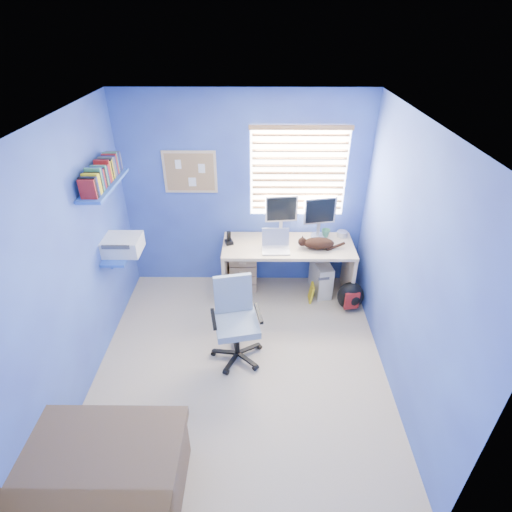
{
  "coord_description": "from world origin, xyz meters",
  "views": [
    {
      "loc": [
        0.18,
        -2.99,
        3.22
      ],
      "look_at": [
        0.15,
        0.65,
        0.95
      ],
      "focal_mm": 28.0,
      "sensor_mm": 36.0,
      "label": 1
    }
  ],
  "objects_px": {
    "tower_pc": "(321,277)",
    "office_chair": "(236,330)",
    "laptop": "(276,243)",
    "cat": "(319,243)",
    "desk": "(287,270)"
  },
  "relations": [
    {
      "from": "desk",
      "to": "tower_pc",
      "type": "xyz_separation_m",
      "value": [
        0.45,
        0.04,
        -0.14
      ]
    },
    {
      "from": "laptop",
      "to": "cat",
      "type": "relative_size",
      "value": 0.88
    },
    {
      "from": "office_chair",
      "to": "cat",
      "type": "bearing_deg",
      "value": 47.07
    },
    {
      "from": "cat",
      "to": "desk",
      "type": "bearing_deg",
      "value": 172.59
    },
    {
      "from": "laptop",
      "to": "office_chair",
      "type": "distance_m",
      "value": 1.18
    },
    {
      "from": "desk",
      "to": "laptop",
      "type": "height_order",
      "value": "laptop"
    },
    {
      "from": "cat",
      "to": "tower_pc",
      "type": "xyz_separation_m",
      "value": [
        0.09,
        0.12,
        -0.58
      ]
    },
    {
      "from": "laptop",
      "to": "cat",
      "type": "distance_m",
      "value": 0.52
    },
    {
      "from": "laptop",
      "to": "tower_pc",
      "type": "distance_m",
      "value": 0.89
    },
    {
      "from": "laptop",
      "to": "cat",
      "type": "bearing_deg",
      "value": 5.62
    },
    {
      "from": "office_chair",
      "to": "desk",
      "type": "bearing_deg",
      "value": 61.68
    },
    {
      "from": "desk",
      "to": "office_chair",
      "type": "distance_m",
      "value": 1.26
    },
    {
      "from": "tower_pc",
      "to": "office_chair",
      "type": "xyz_separation_m",
      "value": [
        -1.05,
        -1.15,
        0.12
      ]
    },
    {
      "from": "desk",
      "to": "office_chair",
      "type": "xyz_separation_m",
      "value": [
        -0.6,
        -1.11,
        -0.03
      ]
    },
    {
      "from": "cat",
      "to": "office_chair",
      "type": "distance_m",
      "value": 1.48
    }
  ]
}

